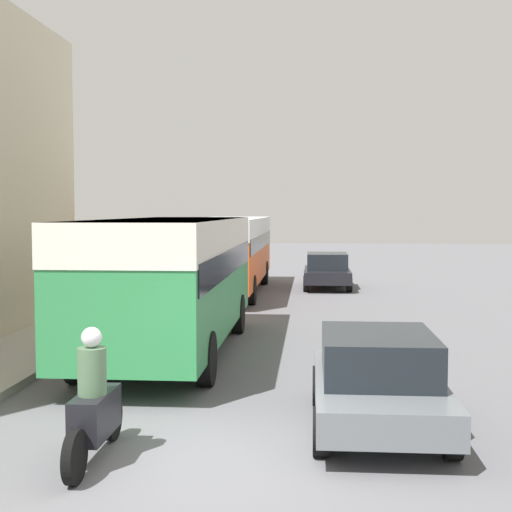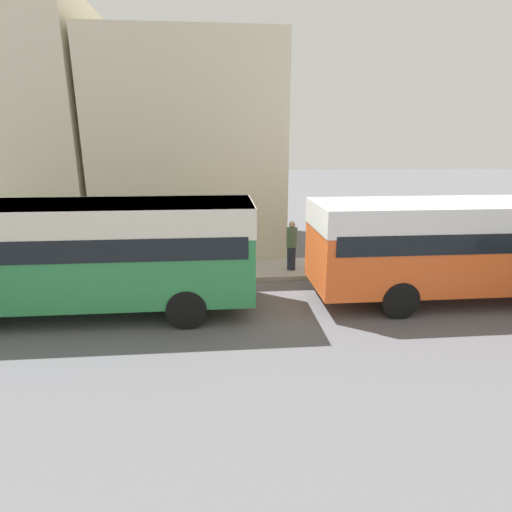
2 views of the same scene
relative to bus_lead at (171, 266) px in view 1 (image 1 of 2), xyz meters
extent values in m
plane|color=slate|center=(1.94, -6.76, -1.94)|extent=(120.00, 120.00, 0.00)
cube|color=#2D8447|center=(0.00, 0.00, -0.20)|extent=(2.59, 9.02, 2.49)
cube|color=silver|center=(0.00, 0.00, 0.67)|extent=(2.62, 9.06, 0.75)
cube|color=black|center=(0.00, 0.00, 0.11)|extent=(2.64, 8.66, 0.55)
cylinder|color=black|center=(-1.19, 2.80, -1.44)|extent=(0.28, 1.00, 1.00)
cylinder|color=black|center=(1.19, 2.80, -1.44)|extent=(0.28, 1.00, 1.00)
cylinder|color=black|center=(-1.19, -2.80, -1.44)|extent=(0.28, 1.00, 1.00)
cylinder|color=black|center=(1.19, -2.80, -1.44)|extent=(0.28, 1.00, 1.00)
cube|color=#EA5B23|center=(-0.11, 11.62, -0.25)|extent=(2.56, 10.65, 2.38)
cube|color=white|center=(-0.11, 11.62, 0.58)|extent=(2.59, 10.70, 0.72)
cube|color=black|center=(-0.11, 11.62, 0.05)|extent=(2.62, 10.22, 0.52)
cylinder|color=black|center=(-1.29, 14.92, -1.44)|extent=(0.28, 1.00, 1.00)
cylinder|color=black|center=(1.07, 14.92, -1.44)|extent=(0.28, 1.00, 1.00)
cylinder|color=black|center=(-1.29, 8.32, -1.44)|extent=(0.28, 1.00, 1.00)
cylinder|color=black|center=(1.07, 8.32, -1.44)|extent=(0.28, 1.00, 1.00)
cube|color=black|center=(0.35, -6.72, -1.35)|extent=(0.39, 1.10, 0.55)
cylinder|color=black|center=(0.35, -5.92, -1.62)|extent=(0.10, 0.64, 0.64)
cylinder|color=black|center=(0.35, -7.52, -1.62)|extent=(0.12, 0.64, 0.64)
cylinder|color=#4C6B4C|center=(0.35, -6.82, -0.77)|extent=(0.36, 0.36, 0.60)
sphere|color=silver|center=(0.35, -6.82, -0.34)|extent=(0.26, 0.26, 0.26)
cube|color=black|center=(3.72, 13.47, -1.39)|extent=(1.82, 3.85, 0.47)
cube|color=black|center=(3.72, 13.47, -0.83)|extent=(1.60, 2.12, 0.65)
cylinder|color=black|center=(2.88, 14.67, -1.62)|extent=(0.22, 0.64, 0.64)
cylinder|color=black|center=(4.55, 14.67, -1.62)|extent=(0.22, 0.64, 0.64)
cylinder|color=black|center=(2.88, 12.28, -1.62)|extent=(0.22, 0.64, 0.64)
cylinder|color=black|center=(4.55, 12.28, -1.62)|extent=(0.22, 0.64, 0.64)
cube|color=slate|center=(4.06, -5.11, -1.40)|extent=(1.81, 3.92, 0.45)
cube|color=black|center=(4.06, -5.11, -0.85)|extent=(1.59, 2.15, 0.63)
cylinder|color=black|center=(3.23, -3.90, -1.62)|extent=(0.22, 0.64, 0.64)
cylinder|color=black|center=(4.89, -3.90, -1.62)|extent=(0.22, 0.64, 0.64)
cylinder|color=black|center=(3.23, -6.33, -1.62)|extent=(0.22, 0.64, 0.64)
cylinder|color=black|center=(4.89, -6.33, -1.62)|extent=(0.22, 0.64, 0.64)
cylinder|color=#232838|center=(-2.84, 6.13, -1.38)|extent=(0.30, 0.30, 0.82)
cylinder|color=#4C6B4C|center=(-2.84, 6.13, -0.63)|extent=(0.37, 0.37, 0.68)
sphere|color=tan|center=(-2.84, 6.13, -0.18)|extent=(0.22, 0.22, 0.22)
camera|label=1|loc=(3.09, -15.43, 1.24)|focal=50.00mm
camera|label=2|loc=(10.45, 3.70, 2.53)|focal=28.00mm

